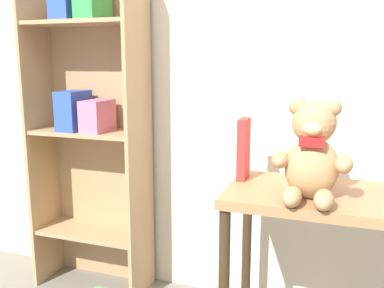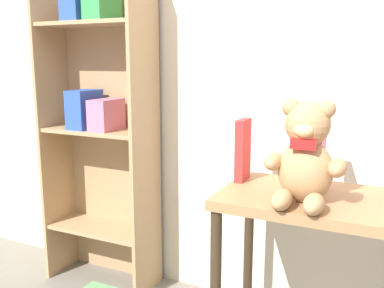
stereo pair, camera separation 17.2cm
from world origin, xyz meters
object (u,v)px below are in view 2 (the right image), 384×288
(book_standing_red, at_px, (243,150))
(book_standing_pink, at_px, (320,154))
(bookshelf_side, at_px, (101,111))
(display_table, at_px, (313,226))
(teddy_bear, at_px, (305,157))

(book_standing_red, distance_m, book_standing_pink, 0.29)
(bookshelf_side, xyz_separation_m, display_table, (1.09, -0.23, -0.33))
(bookshelf_side, distance_m, display_table, 1.16)
(bookshelf_side, xyz_separation_m, book_standing_pink, (1.09, -0.16, -0.08))
(book_standing_red, bearing_deg, teddy_bear, -34.10)
(display_table, height_order, teddy_bear, teddy_bear)
(book_standing_pink, bearing_deg, bookshelf_side, 171.43)
(bookshelf_side, height_order, display_table, bookshelf_side)
(book_standing_red, relative_size, book_standing_pink, 0.90)
(display_table, height_order, book_standing_pink, book_standing_pink)
(display_table, bearing_deg, bookshelf_side, 167.97)
(teddy_bear, relative_size, book_standing_pink, 1.29)
(teddy_bear, height_order, book_standing_pink, teddy_bear)
(bookshelf_side, relative_size, teddy_bear, 4.62)
(bookshelf_side, height_order, book_standing_red, bookshelf_side)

